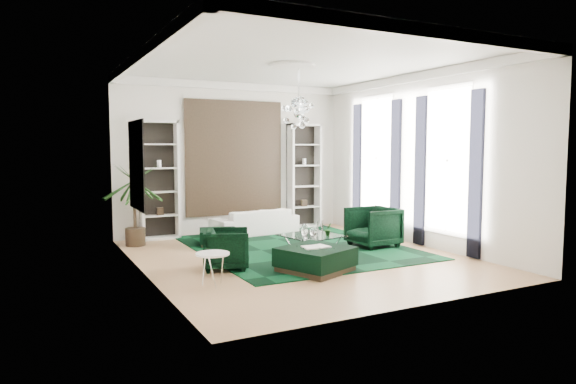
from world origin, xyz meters
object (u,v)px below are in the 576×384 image
side_table (213,270)px  palm (134,193)px  ottoman_front (315,260)px  ottoman_side (218,237)px  armchair_left (227,249)px  coffee_table (311,244)px  armchair_right (373,227)px  sofa (255,222)px

side_table → palm: palm is taller
ottoman_front → side_table: side_table is taller
ottoman_side → palm: (-1.64, 0.79, 1.00)m
ottoman_front → ottoman_side: bearing=102.5°
armchair_left → ottoman_side: bearing=5.6°
coffee_table → side_table: 3.04m
ottoman_side → side_table: size_ratio=1.49×
armchair_right → palm: (-4.59, 2.52, 0.74)m
armchair_right → coffee_table: armchair_right is taller
ottoman_front → side_table: 1.89m
armchair_left → armchair_right: 3.60m
ottoman_front → side_table: (-1.89, -0.05, 0.04)m
armchair_left → palm: 3.27m
ottoman_side → coffee_table: bearing=-48.8°
armchair_right → sofa: bearing=-150.2°
sofa → coffee_table: bearing=86.0°
side_table → palm: bearing=96.4°
sofa → side_table: 4.81m
sofa → ottoman_front: (-0.62, -4.06, -0.10)m
palm → armchair_left: bearing=-71.1°
ottoman_side → ottoman_front: bearing=-77.5°
sofa → armchair_right: size_ratio=2.24×
ottoman_side → ottoman_front: size_ratio=0.74×
ottoman_side → palm: palm is taller
armchair_left → ottoman_side: armchair_left is taller
ottoman_front → palm: 4.64m
armchair_right → ottoman_side: armchair_right is taller
side_table → palm: size_ratio=0.23×
coffee_table → palm: bearing=141.6°
sofa → armchair_left: (-1.92, -3.15, 0.05)m
armchair_left → palm: palm is taller
sofa → ottoman_front: size_ratio=2.00×
armchair_right → ottoman_side: bearing=-122.1°
armchair_right → palm: size_ratio=0.41×
sofa → side_table: (-2.51, -4.10, -0.06)m
sofa → ottoman_front: bearing=74.3°
sofa → palm: bearing=-4.0°
coffee_table → ottoman_front: bearing=-117.5°
coffee_table → ottoman_front: ottoman_front is taller
side_table → palm: 4.08m
ottoman_front → palm: palm is taller
sofa → armchair_right: bearing=114.5°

